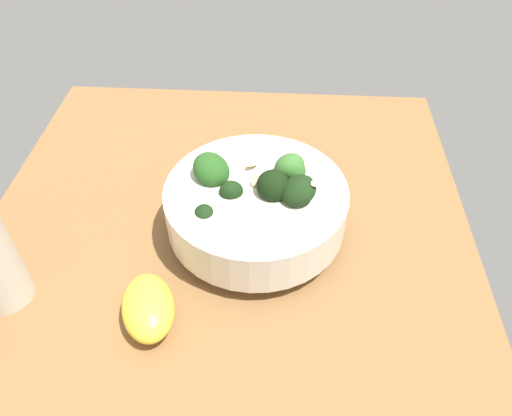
# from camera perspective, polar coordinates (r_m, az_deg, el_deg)

# --- Properties ---
(ground_plane) EXTENTS (0.60, 0.60, 0.05)m
(ground_plane) POSITION_cam_1_polar(r_m,az_deg,el_deg) (0.64, -3.17, -2.65)
(ground_plane) COLOR brown
(bowl_of_broccoli) EXTENTS (0.21, 0.21, 0.11)m
(bowl_of_broccoli) POSITION_cam_1_polar(r_m,az_deg,el_deg) (0.57, 0.06, 0.44)
(bowl_of_broccoli) COLOR silver
(bowl_of_broccoli) RESTS_ON ground_plane
(lemon_wedge) EXTENTS (0.09, 0.08, 0.04)m
(lemon_wedge) POSITION_cam_1_polar(r_m,az_deg,el_deg) (0.53, -12.33, -11.16)
(lemon_wedge) COLOR yellow
(lemon_wedge) RESTS_ON ground_plane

